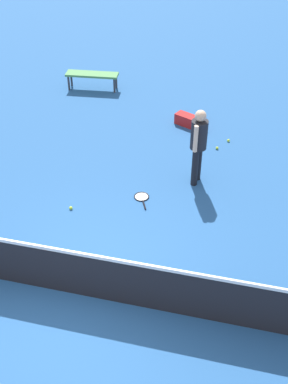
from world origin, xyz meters
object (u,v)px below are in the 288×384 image
object	(u,v)px
tennis_ball_by_net	(71,208)
courtside_bench	(92,75)
equipment_bag	(191,122)
player_near_side	(199,141)
tennis_racket_near_player	(142,197)
tennis_ball_midcourt	(217,148)
tennis_ball_near_player	(228,140)

from	to	relation	value
tennis_ball_by_net	courtside_bench	size ratio (longest dim) A/B	0.04
tennis_ball_by_net	equipment_bag	distance (m)	4.25
tennis_ball_by_net	equipment_bag	size ratio (longest dim) A/B	0.08
player_near_side	equipment_bag	size ratio (longest dim) A/B	2.01
equipment_bag	player_near_side	bearing A→B (deg)	101.29
tennis_racket_near_player	equipment_bag	size ratio (longest dim) A/B	0.71
tennis_ball_by_net	equipment_bag	xyz separation A→B (m)	(-1.80, -3.85, 0.11)
tennis_ball_by_net	courtside_bench	xyz separation A→B (m)	(1.34, -5.36, 0.38)
tennis_ball_midcourt	equipment_bag	size ratio (longest dim) A/B	0.08
tennis_racket_near_player	equipment_bag	world-z (taller)	equipment_bag
tennis_racket_near_player	tennis_ball_near_player	distance (m)	3.04
courtside_bench	tennis_ball_by_net	bearing A→B (deg)	104.01
player_near_side	tennis_ball_by_net	distance (m)	2.90
tennis_racket_near_player	tennis_ball_near_player	bearing A→B (deg)	-119.79
courtside_bench	tennis_ball_near_player	bearing A→B (deg)	153.86
player_near_side	tennis_ball_by_net	xyz separation A→B (m)	(2.27, 1.52, -0.98)
equipment_bag	tennis_ball_midcourt	bearing A→B (deg)	129.81
tennis_ball_near_player	tennis_ball_midcourt	xyz separation A→B (m)	(0.23, 0.41, 0.00)
tennis_ball_by_net	tennis_ball_midcourt	world-z (taller)	same
tennis_ball_by_net	courtside_bench	bearing A→B (deg)	-75.99
player_near_side	tennis_ball_near_player	distance (m)	2.12
courtside_bench	equipment_bag	bearing A→B (deg)	154.26
tennis_racket_near_player	tennis_ball_near_player	xyz separation A→B (m)	(-1.51, -2.64, 0.02)
tennis_ball_by_net	tennis_ball_midcourt	bearing A→B (deg)	-131.34
player_near_side	courtside_bench	size ratio (longest dim) A/B	1.11
player_near_side	courtside_bench	distance (m)	5.30
courtside_bench	equipment_bag	distance (m)	3.50
tennis_racket_near_player	courtside_bench	size ratio (longest dim) A/B	0.39
tennis_racket_near_player	player_near_side	bearing A→B (deg)	-139.64
tennis_ball_near_player	courtside_bench	bearing A→B (deg)	-26.14
tennis_ball_midcourt	courtside_bench	bearing A→B (deg)	-31.93
tennis_racket_near_player	tennis_ball_midcourt	bearing A→B (deg)	-119.92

